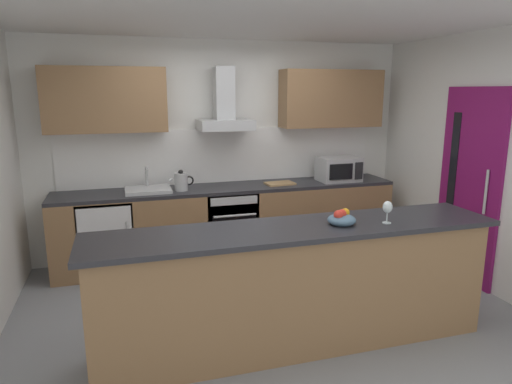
# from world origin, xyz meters

# --- Properties ---
(ground) EXTENTS (5.57, 4.51, 0.02)m
(ground) POSITION_xyz_m (0.00, 0.00, -0.01)
(ground) COLOR gray
(ceiling) EXTENTS (5.57, 4.51, 0.02)m
(ceiling) POSITION_xyz_m (0.00, 0.00, 2.61)
(ceiling) COLOR white
(wall_back) EXTENTS (5.57, 0.12, 2.60)m
(wall_back) POSITION_xyz_m (0.00, 1.82, 1.30)
(wall_back) COLOR white
(wall_back) RESTS_ON ground
(wall_right) EXTENTS (0.12, 4.51, 2.60)m
(wall_right) POSITION_xyz_m (2.35, 0.00, 1.30)
(wall_right) COLOR white
(wall_right) RESTS_ON ground
(backsplash_tile) EXTENTS (3.89, 0.02, 0.66)m
(backsplash_tile) POSITION_xyz_m (0.00, 1.74, 1.23)
(backsplash_tile) COLOR white
(counter_back) EXTENTS (4.03, 0.60, 0.90)m
(counter_back) POSITION_xyz_m (0.00, 1.44, 0.45)
(counter_back) COLOR olive
(counter_back) RESTS_ON ground
(counter_island) EXTENTS (3.21, 0.64, 1.00)m
(counter_island) POSITION_xyz_m (0.04, -0.61, 0.50)
(counter_island) COLOR olive
(counter_island) RESTS_ON ground
(upper_cabinets) EXTENTS (3.97, 0.32, 0.70)m
(upper_cabinets) POSITION_xyz_m (0.00, 1.59, 1.91)
(upper_cabinets) COLOR olive
(side_door) EXTENTS (0.08, 0.85, 2.05)m
(side_door) POSITION_xyz_m (2.27, 0.14, 1.03)
(side_door) COLOR #7A1456
(side_door) RESTS_ON ground
(oven) EXTENTS (0.60, 0.62, 0.80)m
(oven) POSITION_xyz_m (-0.03, 1.41, 0.46)
(oven) COLOR slate
(oven) RESTS_ON ground
(refrigerator) EXTENTS (0.58, 0.60, 0.85)m
(refrigerator) POSITION_xyz_m (-1.43, 1.41, 0.43)
(refrigerator) COLOR white
(refrigerator) RESTS_ON ground
(microwave) EXTENTS (0.50, 0.38, 0.30)m
(microwave) POSITION_xyz_m (1.38, 1.38, 1.05)
(microwave) COLOR #B7BABC
(microwave) RESTS_ON counter_back
(sink) EXTENTS (0.50, 0.40, 0.26)m
(sink) POSITION_xyz_m (-0.95, 1.42, 0.93)
(sink) COLOR silver
(sink) RESTS_ON counter_back
(kettle) EXTENTS (0.29, 0.15, 0.24)m
(kettle) POSITION_xyz_m (-0.58, 1.38, 1.01)
(kettle) COLOR #B7BABC
(kettle) RESTS_ON counter_back
(range_hood) EXTENTS (0.62, 0.45, 0.72)m
(range_hood) POSITION_xyz_m (-0.03, 1.54, 1.79)
(range_hood) COLOR #B7BABC
(wine_glass) EXTENTS (0.08, 0.08, 0.18)m
(wine_glass) POSITION_xyz_m (0.74, -0.72, 1.12)
(wine_glass) COLOR silver
(wine_glass) RESTS_ON counter_island
(fruit_bowl) EXTENTS (0.22, 0.22, 0.13)m
(fruit_bowl) POSITION_xyz_m (0.39, -0.64, 1.04)
(fruit_bowl) COLOR slate
(fruit_bowl) RESTS_ON counter_island
(chopping_board) EXTENTS (0.36, 0.25, 0.02)m
(chopping_board) POSITION_xyz_m (0.60, 1.39, 0.91)
(chopping_board) COLOR tan
(chopping_board) RESTS_ON counter_back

